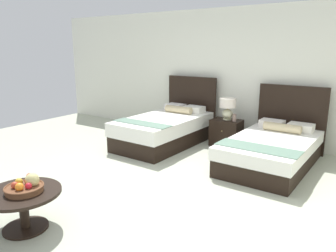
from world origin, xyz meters
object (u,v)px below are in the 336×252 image
table_lamp (228,106)px  vase (234,118)px  nightstand (226,133)px  bed_near_window (166,128)px  bed_near_corner (273,148)px  loose_apple (30,176)px  fruit_bowl (25,186)px  coffee_table (23,201)px

table_lamp → vase: size_ratio=3.07×
nightstand → bed_near_window: bearing=-152.5°
bed_near_window → table_lamp: bed_near_window is taller
vase → bed_near_corner: bearing=-28.8°
nightstand → vase: (0.18, -0.04, 0.34)m
loose_apple → nightstand: bearing=79.4°
bed_near_corner → fruit_bowl: 3.89m
table_lamp → fruit_bowl: 4.16m
bed_near_corner → vase: bearing=151.2°
coffee_table → loose_apple: bearing=133.0°
table_lamp → vase: (0.18, -0.06, -0.20)m
coffee_table → fruit_bowl: 0.18m
table_lamp → vase: table_lamp is taller
bed_near_window → table_lamp: bearing=28.3°
coffee_table → fruit_bowl: size_ratio=2.01×
table_lamp → bed_near_corner: bearing=-27.3°
nightstand → fruit_bowl: bearing=-96.4°
table_lamp → loose_apple: bearing=-100.6°
bed_near_window → vase: 1.40m
bed_near_corner → table_lamp: (-1.11, 0.58, 0.53)m
table_lamp → loose_apple: (-0.73, -3.90, -0.33)m
bed_near_window → nightstand: bearing=27.5°
bed_near_window → fruit_bowl: 3.60m
table_lamp → fruit_bowl: bearing=-96.4°
bed_near_window → nightstand: size_ratio=3.74×
loose_apple → bed_near_window: bearing=96.2°
bed_near_corner → coffee_table: size_ratio=2.66×
bed_near_window → vase: size_ratio=15.42×
loose_apple → table_lamp: bearing=79.4°
vase → fruit_bowl: bearing=-98.9°
bed_near_window → loose_apple: (0.36, -3.32, 0.15)m
coffee_table → loose_apple: 0.37m
bed_near_window → loose_apple: bearing=-83.8°
vase → loose_apple: size_ratio=1.86×
bed_near_corner → fruit_bowl: size_ratio=5.34×
bed_near_corner → table_lamp: size_ratio=4.99×
vase → loose_apple: vase is taller
bed_near_window → nightstand: bed_near_window is taller
vase → nightstand: bearing=167.2°
vase → coffee_table: bearing=-99.4°
nightstand → fruit_bowl: (-0.46, -4.10, 0.23)m
nightstand → coffee_table: bearing=-96.9°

